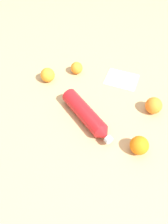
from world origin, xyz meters
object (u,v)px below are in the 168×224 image
(water_bottle, at_px, (87,115))
(orange_2, at_px, (77,68))
(orange_0, at_px, (48,75))
(folded_napkin, at_px, (122,79))
(orange_3, at_px, (154,105))
(orange_1, at_px, (139,145))

(water_bottle, bearing_deg, orange_2, 154.66)
(orange_0, bearing_deg, folded_napkin, -83.37)
(water_bottle, xyz_separation_m, folded_napkin, (0.28, -0.15, -0.03))
(orange_3, bearing_deg, orange_0, 73.12)
(water_bottle, xyz_separation_m, orange_0, (0.24, 0.22, 0.00))
(orange_2, bearing_deg, folded_napkin, -97.68)
(orange_2, height_order, orange_3, orange_3)
(orange_3, bearing_deg, folded_napkin, 34.88)
(water_bottle, relative_size, orange_0, 3.77)
(orange_2, bearing_deg, water_bottle, -165.14)
(orange_0, height_order, orange_3, orange_3)
(orange_0, relative_size, orange_3, 0.95)
(water_bottle, distance_m, folded_napkin, 0.32)
(orange_0, xyz_separation_m, folded_napkin, (0.04, -0.37, -0.03))
(folded_napkin, bearing_deg, orange_0, 96.63)
(orange_2, bearing_deg, orange_3, -121.62)
(orange_0, relative_size, folded_napkin, 0.45)
(water_bottle, height_order, orange_1, orange_1)
(orange_3, bearing_deg, water_bottle, 106.17)
(orange_0, distance_m, orange_3, 0.53)
(water_bottle, height_order, orange_0, orange_0)
(orange_1, bearing_deg, water_bottle, 58.72)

